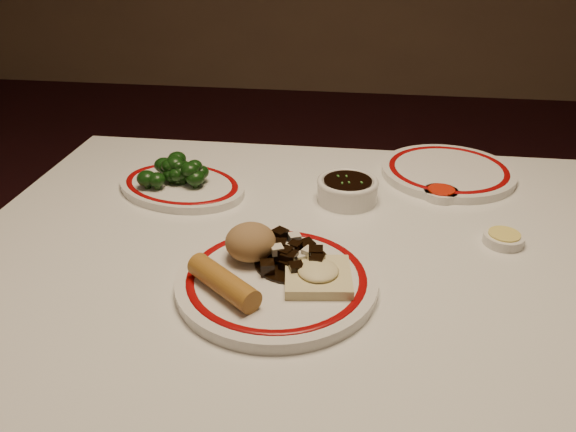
# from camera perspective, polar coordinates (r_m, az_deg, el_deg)

# --- Properties ---
(dining_table) EXTENTS (1.20, 0.90, 0.75)m
(dining_table) POSITION_cam_1_polar(r_m,az_deg,el_deg) (0.93, 4.24, -8.70)
(dining_table) COLOR white
(dining_table) RESTS_ON ground
(main_plate) EXTENTS (0.30, 0.30, 0.02)m
(main_plate) POSITION_cam_1_polar(r_m,az_deg,el_deg) (0.80, -1.16, -6.58)
(main_plate) COLOR white
(main_plate) RESTS_ON dining_table
(rice_mound) EXTENTS (0.08, 0.08, 0.05)m
(rice_mound) POSITION_cam_1_polar(r_m,az_deg,el_deg) (0.82, -3.82, -2.64)
(rice_mound) COLOR #956F46
(rice_mound) RESTS_ON main_plate
(spring_roll) EXTENTS (0.12, 0.10, 0.03)m
(spring_roll) POSITION_cam_1_polar(r_m,az_deg,el_deg) (0.76, -6.58, -6.68)
(spring_roll) COLOR #AB732A
(spring_roll) RESTS_ON main_plate
(fried_wonton) EXTENTS (0.10, 0.10, 0.03)m
(fried_wonton) POSITION_cam_1_polar(r_m,az_deg,el_deg) (0.78, 3.08, -5.99)
(fried_wonton) COLOR beige
(fried_wonton) RESTS_ON main_plate
(stirfry_heap) EXTENTS (0.11, 0.11, 0.03)m
(stirfry_heap) POSITION_cam_1_polar(r_m,az_deg,el_deg) (0.82, 0.47, -4.10)
(stirfry_heap) COLOR black
(stirfry_heap) RESTS_ON main_plate
(broccoli_plate) EXTENTS (0.31, 0.29, 0.02)m
(broccoli_plate) POSITION_cam_1_polar(r_m,az_deg,el_deg) (1.09, -10.74, 3.05)
(broccoli_plate) COLOR white
(broccoli_plate) RESTS_ON dining_table
(broccoli_pile) EXTENTS (0.13, 0.10, 0.05)m
(broccoli_pile) POSITION_cam_1_polar(r_m,az_deg,el_deg) (1.09, -11.10, 4.55)
(broccoli_pile) COLOR #23471C
(broccoli_pile) RESTS_ON broccoli_plate
(soy_bowl) EXTENTS (0.11, 0.11, 0.04)m
(soy_bowl) POSITION_cam_1_polar(r_m,az_deg,el_deg) (1.04, 6.04, 2.58)
(soy_bowl) COLOR white
(soy_bowl) RESTS_ON dining_table
(sweet_sour_dish) EXTENTS (0.06, 0.06, 0.02)m
(sweet_sour_dish) POSITION_cam_1_polar(r_m,az_deg,el_deg) (1.08, 15.26, 2.20)
(sweet_sour_dish) COLOR white
(sweet_sour_dish) RESTS_ON dining_table
(mustard_dish) EXTENTS (0.06, 0.06, 0.02)m
(mustard_dish) POSITION_cam_1_polar(r_m,az_deg,el_deg) (0.97, 21.05, -2.15)
(mustard_dish) COLOR white
(mustard_dish) RESTS_ON dining_table
(far_plate) EXTENTS (0.33, 0.33, 0.02)m
(far_plate) POSITION_cam_1_polar(r_m,az_deg,el_deg) (1.18, 15.93, 4.40)
(far_plate) COLOR white
(far_plate) RESTS_ON dining_table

